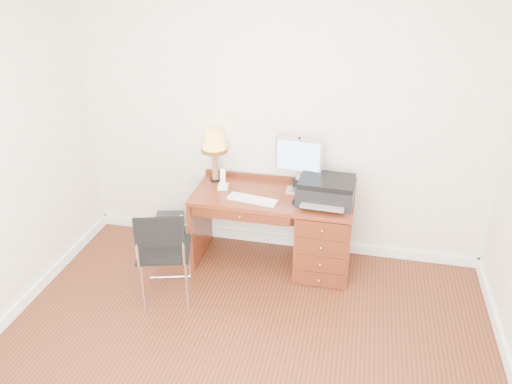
% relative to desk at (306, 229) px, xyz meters
% --- Properties ---
extents(ground, '(4.00, 4.00, 0.00)m').
position_rel_desk_xyz_m(ground, '(-0.32, -1.40, -0.41)').
color(ground, '#3F1C0E').
rests_on(ground, ground).
extents(room_shell, '(4.00, 4.00, 4.00)m').
position_rel_desk_xyz_m(room_shell, '(-0.32, -0.77, -0.36)').
color(room_shell, silver).
rests_on(room_shell, ground).
extents(desk, '(1.50, 0.67, 0.75)m').
position_rel_desk_xyz_m(desk, '(0.00, 0.00, 0.00)').
color(desk, maroon).
rests_on(desk, ground).
extents(monitor, '(0.44, 0.17, 0.51)m').
position_rel_desk_xyz_m(monitor, '(-0.12, 0.15, 0.66)').
color(monitor, silver).
rests_on(monitor, desk).
extents(keyboard, '(0.47, 0.20, 0.02)m').
position_rel_desk_xyz_m(keyboard, '(-0.48, -0.15, 0.35)').
color(keyboard, white).
rests_on(keyboard, desk).
extents(mouse_pad, '(0.24, 0.24, 0.05)m').
position_rel_desk_xyz_m(mouse_pad, '(-0.01, -0.11, 0.35)').
color(mouse_pad, black).
rests_on(mouse_pad, desk).
extents(printer, '(0.52, 0.42, 0.22)m').
position_rel_desk_xyz_m(printer, '(0.17, -0.02, 0.45)').
color(printer, black).
rests_on(printer, desk).
extents(leg_lamp, '(0.25, 0.25, 0.52)m').
position_rel_desk_xyz_m(leg_lamp, '(-0.94, 0.18, 0.72)').
color(leg_lamp, black).
rests_on(leg_lamp, desk).
extents(phone, '(0.10, 0.10, 0.20)m').
position_rel_desk_xyz_m(phone, '(-0.81, 0.02, 0.40)').
color(phone, white).
rests_on(phone, desk).
extents(pen_cup, '(0.08, 0.08, 0.10)m').
position_rel_desk_xyz_m(pen_cup, '(-0.13, 0.19, 0.39)').
color(pen_cup, black).
rests_on(pen_cup, desk).
extents(chair, '(0.54, 0.54, 0.93)m').
position_rel_desk_xyz_m(chair, '(-1.13, -0.80, 0.15)').
color(chair, black).
rests_on(chair, ground).
extents(equipment_box, '(0.32, 0.32, 0.32)m').
position_rel_desk_xyz_m(equipment_box, '(-1.44, 0.10, -0.25)').
color(equipment_box, black).
rests_on(equipment_box, ground).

